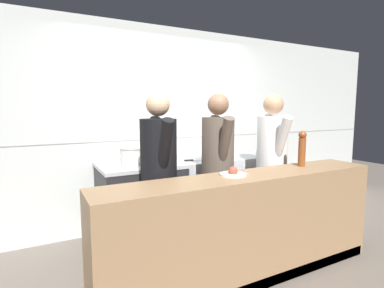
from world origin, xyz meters
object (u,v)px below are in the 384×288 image
Objects in this scene: oven_range at (140,202)px; stock_pot at (132,156)px; plated_dish_main at (233,173)px; pepper_mill at (302,148)px; mixing_bowl_steel at (214,154)px; chef_head_cook at (159,172)px; chef_line at (272,160)px; chefs_knife at (197,160)px; chef_sous at (218,165)px.

oven_range is 0.57m from stock_pot.
oven_range is at bearing 111.27° from plated_dish_main.
pepper_mill is (1.42, -1.15, 0.13)m from stock_pot.
stock_pot is at bearing -178.91° from mixing_bowl_steel.
oven_range is 0.84m from chef_head_cook.
chef_line is (0.03, 0.46, -0.20)m from pepper_mill.
chefs_knife is at bearing 43.73° from chef_head_cook.
chef_head_cook is (-1.04, -0.68, -0.01)m from mixing_bowl_steel.
chef_head_cook is 1.39m from chef_line.
plated_dish_main reaches higher than mixing_bowl_steel.
mixing_bowl_steel is at bearing 105.16° from pepper_mill.
chef_sous is at bearing 70.34° from plated_dish_main.
stock_pot is at bearing 174.39° from chefs_knife.
chefs_knife is at bearing 77.46° from plated_dish_main.
plated_dish_main is (0.56, -1.16, -0.04)m from stock_pot.
pepper_mill is at bearing -38.79° from stock_pot.
chef_head_cook is at bearing -92.67° from oven_range.
plated_dish_main is 0.88m from pepper_mill.
chef_head_cook is at bearing 160.16° from pepper_mill.
pepper_mill is 0.21× the size of chef_sous.
chefs_knife is 1.26m from pepper_mill.
chef_sous reaches higher than pepper_mill.
chef_line reaches higher than stock_pot.
stock_pot is 1.83m from pepper_mill.
pepper_mill is at bearing -14.08° from chef_head_cook.
plated_dish_main reaches higher than oven_range.
pepper_mill is at bearing 1.27° from plated_dish_main.
oven_range is 0.55× the size of chef_line.
oven_range is at bearing 149.97° from chef_sous.
chef_line is at bearing -64.23° from mixing_bowl_steel.
stock_pot is 0.66m from chef_head_cook.
chef_line is at bearing -43.20° from chefs_knife.
chef_head_cook is at bearing -142.04° from chefs_knife.
chefs_knife is 0.24× the size of chef_head_cook.
oven_range is at bearing 93.09° from chef_head_cook.
chef_sous is (-0.66, 0.54, -0.20)m from pepper_mill.
stock_pot is 0.16× the size of chef_sous.
mixing_bowl_steel is 0.16× the size of chef_sous.
plated_dish_main is 0.14× the size of chef_line.
chef_line is at bearing -25.35° from stock_pot.
chef_sous is at bearing -38.56° from stock_pot.
pepper_mill is at bearing -25.35° from chef_sous.
plated_dish_main is 0.14× the size of chef_sous.
chef_sous is 1.00× the size of chef_line.
mixing_bowl_steel is 0.72m from chef_sous.
chef_sous is (-0.35, -0.63, -0.00)m from mixing_bowl_steel.
plated_dish_main is at bearing -102.54° from chefs_knife.
chef_sous is (-0.04, -0.53, 0.04)m from chefs_knife.
plated_dish_main is at bearing -95.96° from chef_sous.
mixing_bowl_steel is at bearing 38.67° from chef_head_cook.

